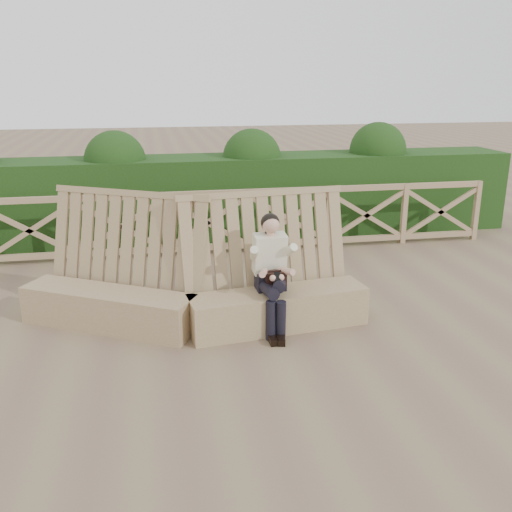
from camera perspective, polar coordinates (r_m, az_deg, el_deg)
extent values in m
plane|color=brown|center=(6.62, -1.53, -8.60)|extent=(60.00, 60.00, 0.00)
cube|color=olive|center=(7.16, -14.49, -5.09)|extent=(2.12, 1.51, 0.46)
cube|color=olive|center=(7.18, -13.66, -0.08)|extent=(2.10, 1.47, 1.58)
cube|color=olive|center=(6.92, 2.22, -5.32)|extent=(2.21, 0.77, 0.46)
cube|color=olive|center=(6.96, 1.50, -0.13)|extent=(2.20, 0.72, 1.58)
cube|color=black|center=(6.86, 1.45, -2.49)|extent=(0.35, 0.26, 0.21)
cube|color=beige|center=(6.80, 1.37, 0.24)|extent=(0.39, 0.29, 0.51)
sphere|color=tan|center=(6.66, 1.49, 3.14)|extent=(0.21, 0.21, 0.20)
sphere|color=black|center=(6.68, 1.42, 3.37)|extent=(0.23, 0.23, 0.22)
cylinder|color=black|center=(6.66, 1.14, -3.28)|extent=(0.16, 0.45, 0.14)
cylinder|color=black|center=(6.69, 2.39, -2.58)|extent=(0.16, 0.45, 0.16)
cylinder|color=black|center=(6.59, 1.48, -6.51)|extent=(0.12, 0.12, 0.46)
cylinder|color=black|center=(6.60, 2.51, -6.49)|extent=(0.12, 0.12, 0.46)
cube|color=black|center=(6.60, 1.66, -8.33)|extent=(0.09, 0.23, 0.08)
cube|color=black|center=(6.60, 2.52, -8.32)|extent=(0.09, 0.23, 0.08)
cube|color=black|center=(6.67, 1.98, -2.19)|extent=(0.24, 0.14, 0.16)
cube|color=black|center=(6.51, 2.16, -2.17)|extent=(0.07, 0.09, 0.12)
cube|color=#927A55|center=(9.60, -5.02, 6.23)|extent=(10.10, 0.07, 0.10)
cube|color=#927A55|center=(9.83, -4.87, 0.90)|extent=(10.10, 0.07, 0.10)
cube|color=black|center=(10.83, -5.65, 5.88)|extent=(12.00, 1.20, 1.50)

